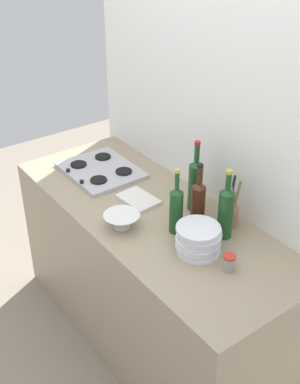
{
  "coord_description": "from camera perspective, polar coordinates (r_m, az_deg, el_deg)",
  "views": [
    {
      "loc": [
        1.75,
        -1.28,
        2.34
      ],
      "look_at": [
        0.0,
        0.0,
        1.02
      ],
      "focal_mm": 46.57,
      "sensor_mm": 36.0,
      "label": 1
    }
  ],
  "objects": [
    {
      "name": "wine_bottle_mid_left",
      "position": [
        2.56,
        5.22,
        0.98
      ],
      "size": [
        0.07,
        0.07,
        0.39
      ],
      "color": "#19471E",
      "rests_on": "counter_block"
    },
    {
      "name": "backsplash_panel",
      "position": [
        2.71,
        6.52,
        3.79
      ],
      "size": [
        1.9,
        0.06,
        2.19
      ],
      "primitive_type": "cube",
      "color": "white",
      "rests_on": "ground"
    },
    {
      "name": "plate_stack",
      "position": [
        2.3,
        5.57,
        -5.39
      ],
      "size": [
        0.21,
        0.21,
        0.13
      ],
      "color": "white",
      "rests_on": "counter_block"
    },
    {
      "name": "counter_block",
      "position": [
        2.87,
        0.0,
        -9.77
      ],
      "size": [
        1.8,
        0.7,
        0.9
      ],
      "primitive_type": "cube",
      "color": "tan",
      "rests_on": "ground"
    },
    {
      "name": "cutting_board",
      "position": [
        2.68,
        -1.34,
        -0.85
      ],
      "size": [
        0.23,
        0.17,
        0.02
      ],
      "primitive_type": "cube",
      "rotation": [
        0.0,
        0.0,
        0.08
      ],
      "color": "silver",
      "rests_on": "counter_block"
    },
    {
      "name": "mixing_bowl",
      "position": [
        2.47,
        -3.25,
        -3.23
      ],
      "size": [
        0.18,
        0.18,
        0.07
      ],
      "color": "white",
      "rests_on": "counter_block"
    },
    {
      "name": "utensil_crock",
      "position": [
        2.5,
        9.1,
        -2.4
      ],
      "size": [
        0.09,
        0.09,
        0.31
      ],
      "color": "#996B4C",
      "rests_on": "counter_block"
    },
    {
      "name": "ground_plane",
      "position": [
        3.18,
        0.0,
        -15.89
      ],
      "size": [
        6.0,
        6.0,
        0.0
      ],
      "primitive_type": "plane",
      "color": "gray",
      "rests_on": "ground"
    },
    {
      "name": "wine_bottle_leftmost",
      "position": [
        2.46,
        5.52,
        -1.08
      ],
      "size": [
        0.07,
        0.07,
        0.33
      ],
      "color": "#472314",
      "rests_on": "counter_block"
    },
    {
      "name": "condiment_jar_front",
      "position": [
        2.23,
        9.04,
        -7.98
      ],
      "size": [
        0.06,
        0.06,
        0.08
      ],
      "color": "#9E998C",
      "rests_on": "counter_block"
    },
    {
      "name": "stovetop_hob",
      "position": [
        2.97,
        -5.64,
        2.5
      ],
      "size": [
        0.46,
        0.38,
        0.04
      ],
      "color": "#B2B2B7",
      "rests_on": "counter_block"
    },
    {
      "name": "wine_bottle_rightmost",
      "position": [
        2.37,
        8.67,
        -2.2
      ],
      "size": [
        0.07,
        0.07,
        0.36
      ],
      "color": "#19471E",
      "rests_on": "counter_block"
    },
    {
      "name": "wine_bottle_mid_right",
      "position": [
        2.38,
        2.96,
        -1.98
      ],
      "size": [
        0.07,
        0.07,
        0.34
      ],
      "color": "#19471E",
      "rests_on": "counter_block"
    }
  ]
}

